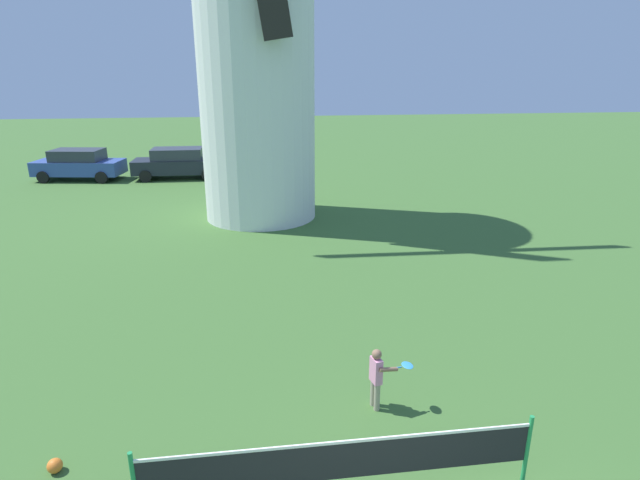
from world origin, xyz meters
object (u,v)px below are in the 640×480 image
object	(u,v)px
stray_ball	(55,466)
parked_car_black	(178,163)
tennis_net	(341,461)
player_far	(378,375)
parked_car_blue	(79,164)
windmill	(254,15)

from	to	relation	value
stray_ball	parked_car_black	distance (m)	20.88
tennis_net	player_far	xyz separation A→B (m)	(0.95, 1.90, -0.06)
player_far	stray_ball	bearing A→B (deg)	-170.27
tennis_net	parked_car_blue	world-z (taller)	parked_car_blue
tennis_net	stray_ball	xyz separation A→B (m)	(-3.91, 1.07, -0.58)
player_far	windmill	bearing A→B (deg)	97.72
player_far	parked_car_black	size ratio (longest dim) A/B	0.24
windmill	parked_car_blue	distance (m)	13.74
tennis_net	player_far	bearing A→B (deg)	63.50
windmill	parked_car_blue	world-z (taller)	windmill
tennis_net	parked_car_black	distance (m)	22.43
stray_ball	parked_car_black	bearing A→B (deg)	92.45
stray_ball	parked_car_blue	bearing A→B (deg)	105.58
windmill	tennis_net	bearing A→B (deg)	-87.16
windmill	player_far	bearing A→B (deg)	-82.28
stray_ball	parked_car_blue	world-z (taller)	parked_car_blue
windmill	stray_ball	xyz separation A→B (m)	(-3.21, -12.96, -7.08)
windmill	tennis_net	size ratio (longest dim) A/B	2.97
tennis_net	stray_ball	bearing A→B (deg)	164.73
player_far	parked_car_blue	xyz separation A→B (m)	(-10.73, 20.24, 0.18)
player_far	parked_car_black	bearing A→B (deg)	106.03
stray_ball	windmill	bearing A→B (deg)	76.08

